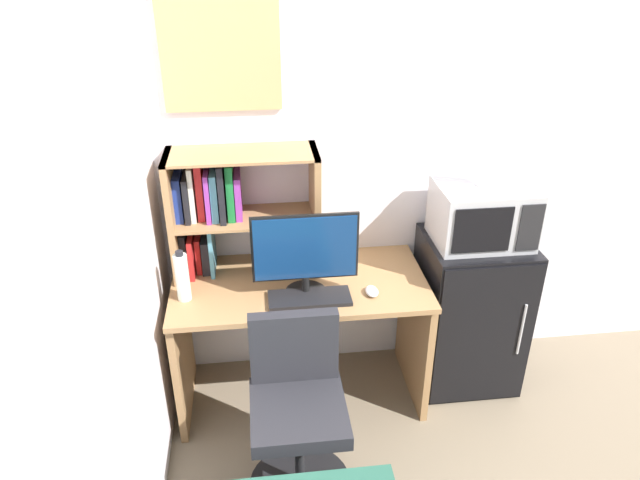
{
  "coord_description": "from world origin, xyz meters",
  "views": [
    {
      "loc": [
        -1.11,
        -2.82,
        2.31
      ],
      "look_at": [
        -0.81,
        -0.35,
        0.99
      ],
      "focal_mm": 32.86,
      "sensor_mm": 36.0,
      "label": 1
    }
  ],
  "objects_px": {
    "hutch_bookshelf": "(224,208)",
    "water_bottle": "(182,277)",
    "keyboard": "(310,298)",
    "desk_chair": "(298,419)",
    "desk_fan": "(491,161)",
    "microwave": "(483,214)",
    "wall_corkboard": "(220,53)",
    "monitor": "(305,253)",
    "mini_fridge": "(469,311)",
    "computer_mouse": "(372,291)"
  },
  "relations": [
    {
      "from": "computer_mouse",
      "to": "water_bottle",
      "type": "relative_size",
      "value": 0.38
    },
    {
      "from": "mini_fridge",
      "to": "desk_chair",
      "type": "height_order",
      "value": "mini_fridge"
    },
    {
      "from": "desk_fan",
      "to": "desk_chair",
      "type": "distance_m",
      "value": 1.51
    },
    {
      "from": "monitor",
      "to": "water_bottle",
      "type": "height_order",
      "value": "monitor"
    },
    {
      "from": "hutch_bookshelf",
      "to": "wall_corkboard",
      "type": "height_order",
      "value": "wall_corkboard"
    },
    {
      "from": "monitor",
      "to": "water_bottle",
      "type": "bearing_deg",
      "value": 177.84
    },
    {
      "from": "water_bottle",
      "to": "hutch_bookshelf",
      "type": "bearing_deg",
      "value": 53.15
    },
    {
      "from": "monitor",
      "to": "desk_fan",
      "type": "height_order",
      "value": "desk_fan"
    },
    {
      "from": "mini_fridge",
      "to": "desk_fan",
      "type": "xyz_separation_m",
      "value": [
        0.0,
        -0.0,
        0.88
      ]
    },
    {
      "from": "hutch_bookshelf",
      "to": "desk_chair",
      "type": "distance_m",
      "value": 1.08
    },
    {
      "from": "desk_fan",
      "to": "monitor",
      "type": "bearing_deg",
      "value": -169.93
    },
    {
      "from": "monitor",
      "to": "keyboard",
      "type": "xyz_separation_m",
      "value": [
        0.01,
        -0.06,
        -0.22
      ]
    },
    {
      "from": "hutch_bookshelf",
      "to": "monitor",
      "type": "height_order",
      "value": "hutch_bookshelf"
    },
    {
      "from": "computer_mouse",
      "to": "keyboard",
      "type": "bearing_deg",
      "value": -177.2
    },
    {
      "from": "monitor",
      "to": "wall_corkboard",
      "type": "distance_m",
      "value": 1.0
    },
    {
      "from": "monitor",
      "to": "water_bottle",
      "type": "distance_m",
      "value": 0.59
    },
    {
      "from": "water_bottle",
      "to": "desk_fan",
      "type": "xyz_separation_m",
      "value": [
        1.51,
        0.14,
        0.46
      ]
    },
    {
      "from": "monitor",
      "to": "desk_chair",
      "type": "bearing_deg",
      "value": -100.26
    },
    {
      "from": "computer_mouse",
      "to": "wall_corkboard",
      "type": "xyz_separation_m",
      "value": [
        -0.66,
        0.46,
        1.05
      ]
    },
    {
      "from": "desk_chair",
      "to": "desk_fan",
      "type": "bearing_deg",
      "value": 32.46
    },
    {
      "from": "computer_mouse",
      "to": "microwave",
      "type": "height_order",
      "value": "microwave"
    },
    {
      "from": "monitor",
      "to": "wall_corkboard",
      "type": "height_order",
      "value": "wall_corkboard"
    },
    {
      "from": "water_bottle",
      "to": "desk_fan",
      "type": "distance_m",
      "value": 1.58
    },
    {
      "from": "keyboard",
      "to": "water_bottle",
      "type": "distance_m",
      "value": 0.61
    },
    {
      "from": "keyboard",
      "to": "desk_chair",
      "type": "relative_size",
      "value": 0.46
    },
    {
      "from": "wall_corkboard",
      "to": "computer_mouse",
      "type": "bearing_deg",
      "value": -34.9
    },
    {
      "from": "computer_mouse",
      "to": "water_bottle",
      "type": "height_order",
      "value": "water_bottle"
    },
    {
      "from": "mini_fridge",
      "to": "wall_corkboard",
      "type": "height_order",
      "value": "wall_corkboard"
    },
    {
      "from": "keyboard",
      "to": "water_bottle",
      "type": "height_order",
      "value": "water_bottle"
    },
    {
      "from": "computer_mouse",
      "to": "desk_chair",
      "type": "bearing_deg",
      "value": -133.07
    },
    {
      "from": "microwave",
      "to": "wall_corkboard",
      "type": "relative_size",
      "value": 0.87
    },
    {
      "from": "mini_fridge",
      "to": "microwave",
      "type": "bearing_deg",
      "value": 89.85
    },
    {
      "from": "keyboard",
      "to": "water_bottle",
      "type": "bearing_deg",
      "value": 172.17
    },
    {
      "from": "hutch_bookshelf",
      "to": "wall_corkboard",
      "type": "bearing_deg",
      "value": 72.96
    },
    {
      "from": "water_bottle",
      "to": "desk_fan",
      "type": "relative_size",
      "value": 1.1
    },
    {
      "from": "desk_fan",
      "to": "desk_chair",
      "type": "height_order",
      "value": "desk_fan"
    },
    {
      "from": "water_bottle",
      "to": "desk_chair",
      "type": "bearing_deg",
      "value": -45.32
    },
    {
      "from": "water_bottle",
      "to": "keyboard",
      "type": "bearing_deg",
      "value": -7.83
    },
    {
      "from": "hutch_bookshelf",
      "to": "water_bottle",
      "type": "bearing_deg",
      "value": -126.85
    },
    {
      "from": "mini_fridge",
      "to": "desk_chair",
      "type": "bearing_deg",
      "value": -147.39
    },
    {
      "from": "water_bottle",
      "to": "desk_chair",
      "type": "relative_size",
      "value": 0.3
    },
    {
      "from": "microwave",
      "to": "wall_corkboard",
      "type": "height_order",
      "value": "wall_corkboard"
    },
    {
      "from": "keyboard",
      "to": "desk_chair",
      "type": "distance_m",
      "value": 0.56
    },
    {
      "from": "microwave",
      "to": "desk_fan",
      "type": "distance_m",
      "value": 0.29
    },
    {
      "from": "mini_fridge",
      "to": "desk_fan",
      "type": "height_order",
      "value": "desk_fan"
    },
    {
      "from": "monitor",
      "to": "keyboard",
      "type": "height_order",
      "value": "monitor"
    },
    {
      "from": "computer_mouse",
      "to": "desk_chair",
      "type": "relative_size",
      "value": 0.11
    },
    {
      "from": "hutch_bookshelf",
      "to": "mini_fridge",
      "type": "relative_size",
      "value": 0.84
    },
    {
      "from": "microwave",
      "to": "hutch_bookshelf",
      "type": "bearing_deg",
      "value": 174.44
    },
    {
      "from": "desk_chair",
      "to": "computer_mouse",
      "type": "bearing_deg",
      "value": 46.93
    }
  ]
}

